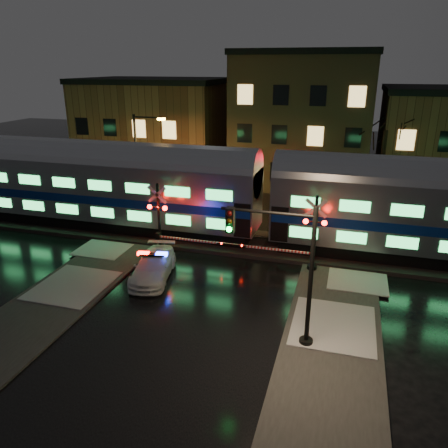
# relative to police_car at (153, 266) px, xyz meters

# --- Properties ---
(ground) EXTENTS (120.00, 120.00, 0.00)m
(ground) POSITION_rel_police_car_xyz_m (3.00, 0.81, -0.66)
(ground) COLOR black
(ground) RESTS_ON ground
(ballast) EXTENTS (90.00, 4.20, 0.24)m
(ballast) POSITION_rel_police_car_xyz_m (3.00, 5.81, -0.54)
(ballast) COLOR black
(ballast) RESTS_ON ground
(sidewalk_left) EXTENTS (4.00, 20.00, 0.12)m
(sidewalk_left) POSITION_rel_police_car_xyz_m (-3.50, -5.19, -0.60)
(sidewalk_left) COLOR #2D2D2D
(sidewalk_left) RESTS_ON ground
(sidewalk_right) EXTENTS (4.00, 20.00, 0.12)m
(sidewalk_right) POSITION_rel_police_car_xyz_m (9.50, -5.19, -0.60)
(sidewalk_right) COLOR #2D2D2D
(sidewalk_right) RESTS_ON ground
(building_left) EXTENTS (14.00, 10.00, 9.00)m
(building_left) POSITION_rel_police_car_xyz_m (-10.00, 22.81, 3.84)
(building_left) COLOR brown
(building_left) RESTS_ON ground
(building_mid) EXTENTS (12.00, 11.00, 11.50)m
(building_mid) POSITION_rel_police_car_xyz_m (5.00, 23.31, 5.09)
(building_mid) COLOR brown
(building_mid) RESTS_ON ground
(train) EXTENTS (51.00, 3.12, 5.92)m
(train) POSITION_rel_police_car_xyz_m (4.88, 5.81, 2.72)
(train) COLOR black
(train) RESTS_ON ballast
(police_car) EXTENTS (2.68, 4.79, 1.47)m
(police_car) POSITION_rel_police_car_xyz_m (0.00, 0.00, 0.00)
(police_car) COLOR white
(police_car) RESTS_ON ground
(crossing_signal_right) EXTENTS (6.11, 0.67, 4.33)m
(crossing_signal_right) POSITION_rel_police_car_xyz_m (7.70, 3.12, 1.13)
(crossing_signal_right) COLOR black
(crossing_signal_right) RESTS_ON ground
(crossing_signal_left) EXTENTS (6.11, 0.67, 4.32)m
(crossing_signal_left) POSITION_rel_police_car_xyz_m (-0.67, 3.12, 1.13)
(crossing_signal_left) COLOR black
(crossing_signal_left) RESTS_ON ground
(traffic_light) EXTENTS (3.85, 0.70, 5.95)m
(traffic_light) POSITION_rel_police_car_xyz_m (7.56, -3.84, 2.50)
(traffic_light) COLOR black
(traffic_light) RESTS_ON ground
(streetlight) EXTENTS (2.48, 0.26, 7.41)m
(streetlight) POSITION_rel_police_car_xyz_m (-5.41, 9.81, 3.61)
(streetlight) COLOR black
(streetlight) RESTS_ON ground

